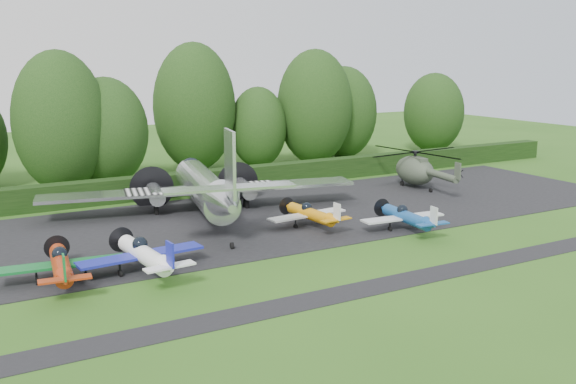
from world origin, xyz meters
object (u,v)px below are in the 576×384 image
light_plane_red (61,264)px  light_plane_white (144,254)px  transport_plane (206,188)px  light_plane_orange (311,214)px  helicopter (415,168)px  light_plane_blue (406,217)px  sign_board (434,157)px

light_plane_red → light_plane_white: (4.38, -0.68, 0.07)m
transport_plane → light_plane_orange: size_ratio=3.80×
light_plane_orange → light_plane_red: bearing=-164.7°
light_plane_red → helicopter: helicopter is taller
light_plane_red → light_plane_blue: 23.14m
light_plane_blue → light_plane_red: bearing=173.2°
light_plane_red → light_plane_white: bearing=-15.3°
transport_plane → helicopter: 21.23m
transport_plane → light_plane_red: bearing=-153.1°
helicopter → sign_board: (8.51, 6.86, -0.53)m
transport_plane → sign_board: size_ratio=7.19×
light_plane_red → light_plane_orange: bearing=4.3°
light_plane_orange → sign_board: size_ratio=1.89×
light_plane_orange → helicopter: bearing=29.8°
helicopter → sign_board: bearing=30.1°
light_plane_red → light_plane_white: size_ratio=0.94×
transport_plane → light_plane_red: (-12.53, -10.04, -1.11)m
light_plane_white → sign_board: bearing=31.2°
light_plane_orange → light_plane_blue: 6.74m
light_plane_red → light_plane_orange: (17.77, 3.37, -0.10)m
transport_plane → light_plane_orange: (5.24, -6.67, -1.21)m
light_plane_red → helicopter: 35.46m
transport_plane → light_plane_white: size_ratio=3.24×
transport_plane → light_plane_white: bearing=-139.0°
light_plane_white → light_plane_blue: (18.75, -0.03, -0.15)m
transport_plane → light_plane_red: transport_plane is taller
light_plane_orange → light_plane_white: bearing=-158.5°
light_plane_orange → sign_board: 28.39m
light_plane_orange → light_plane_blue: size_ratio=0.98×
sign_board → light_plane_white: bearing=-154.7°
light_plane_red → sign_board: bearing=16.4°
light_plane_blue → sign_board: light_plane_blue is taller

